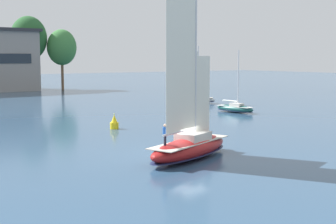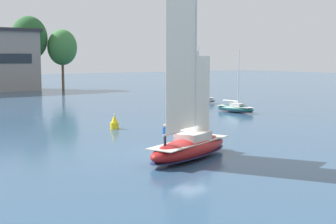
# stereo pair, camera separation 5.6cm
# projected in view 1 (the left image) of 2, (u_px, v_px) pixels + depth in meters

# --- Properties ---
(ground_plane) EXTENTS (400.00, 400.00, 0.00)m
(ground_plane) POSITION_uv_depth(u_px,v_px,m) (190.00, 158.00, 37.12)
(ground_plane) COLOR #2D4C6B
(tree_shore_left) EXTENTS (8.90, 8.90, 18.31)m
(tree_shore_left) POSITION_uv_depth(u_px,v_px,m) (29.00, 38.00, 115.83)
(tree_shore_left) COLOR brown
(tree_shore_left) RESTS_ON ground
(tree_shore_center) EXTENTS (7.37, 7.37, 15.18)m
(tree_shore_center) POSITION_uv_depth(u_px,v_px,m) (62.00, 47.00, 117.98)
(tree_shore_center) COLOR brown
(tree_shore_center) RESTS_ON ground
(sailboat_main) EXTENTS (10.27, 6.01, 13.63)m
(sailboat_main) POSITION_uv_depth(u_px,v_px,m) (190.00, 145.00, 37.01)
(sailboat_main) COLOR maroon
(sailboat_main) RESTS_ON ground
(sailboat_moored_far_slip) EXTENTS (6.90, 6.29, 10.06)m
(sailboat_moored_far_slip) POSITION_uv_depth(u_px,v_px,m) (195.00, 99.00, 82.39)
(sailboat_moored_far_slip) COLOR white
(sailboat_moored_far_slip) RESTS_ON ground
(sailboat_moored_outer_mooring) EXTENTS (2.72, 6.80, 9.11)m
(sailboat_moored_outer_mooring) POSITION_uv_depth(u_px,v_px,m) (235.00, 108.00, 68.63)
(sailboat_moored_outer_mooring) COLOR #194C47
(sailboat_moored_outer_mooring) RESTS_ON ground
(channel_buoy) EXTENTS (0.96, 0.96, 1.76)m
(channel_buoy) POSITION_uv_depth(u_px,v_px,m) (114.00, 123.00, 52.64)
(channel_buoy) COLOR yellow
(channel_buoy) RESTS_ON ground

